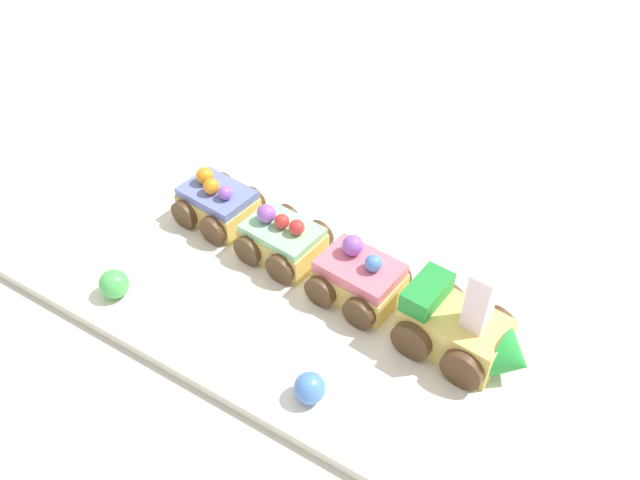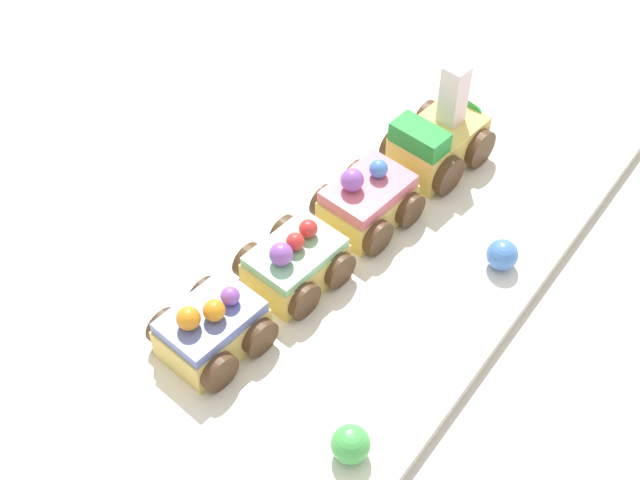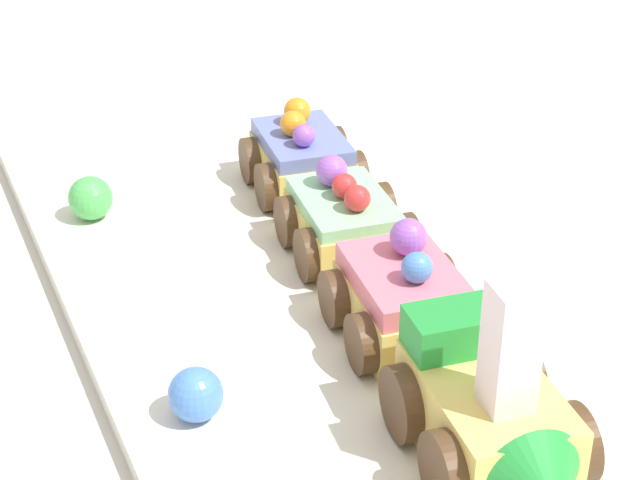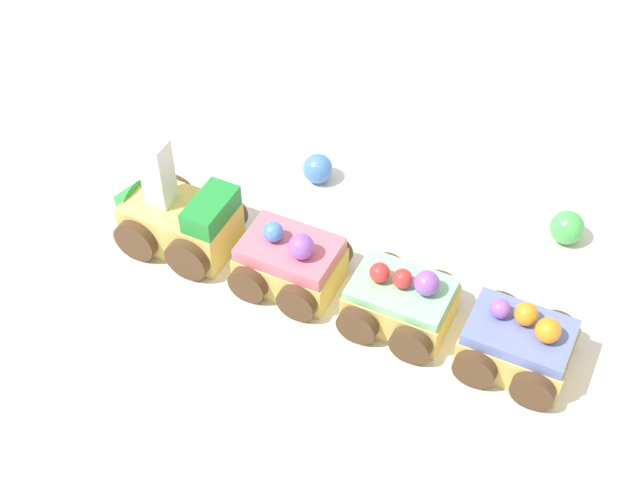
# 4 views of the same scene
# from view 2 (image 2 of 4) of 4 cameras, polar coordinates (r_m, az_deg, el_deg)

# --- Properties ---
(ground_plane) EXTENTS (10.00, 10.00, 0.00)m
(ground_plane) POSITION_cam_2_polar(r_m,az_deg,el_deg) (0.79, 1.40, -0.05)
(ground_plane) COLOR beige
(display_board) EXTENTS (0.74, 0.34, 0.01)m
(display_board) POSITION_cam_2_polar(r_m,az_deg,el_deg) (0.79, 1.41, 0.24)
(display_board) COLOR white
(display_board) RESTS_ON ground_plane
(cake_train_locomotive) EXTENTS (0.12, 0.08, 0.10)m
(cake_train_locomotive) POSITION_cam_2_polar(r_m,az_deg,el_deg) (0.84, 7.90, 6.60)
(cake_train_locomotive) COLOR #EACC66
(cake_train_locomotive) RESTS_ON display_board
(cake_car_strawberry) EXTENTS (0.08, 0.08, 0.06)m
(cake_car_strawberry) POSITION_cam_2_polar(r_m,az_deg,el_deg) (0.78, 3.05, 2.50)
(cake_car_strawberry) COLOR #EACC66
(cake_car_strawberry) RESTS_ON display_board
(cake_car_mint) EXTENTS (0.08, 0.08, 0.06)m
(cake_car_mint) POSITION_cam_2_polar(r_m,az_deg,el_deg) (0.73, -1.68, -1.43)
(cake_car_mint) COLOR #EACC66
(cake_car_mint) RESTS_ON display_board
(cake_car_blueberry) EXTENTS (0.08, 0.08, 0.06)m
(cake_car_blueberry) POSITION_cam_2_polar(r_m,az_deg,el_deg) (0.69, -6.95, -5.65)
(cake_car_blueberry) COLOR #EACC66
(cake_car_blueberry) RESTS_ON display_board
(gumball_blue) EXTENTS (0.03, 0.03, 0.03)m
(gumball_blue) POSITION_cam_2_polar(r_m,az_deg,el_deg) (0.76, 11.59, -0.93)
(gumball_blue) COLOR #4C84E0
(gumball_blue) RESTS_ON display_board
(gumball_green) EXTENTS (0.03, 0.03, 0.03)m
(gumball_green) POSITION_cam_2_polar(r_m,az_deg,el_deg) (0.64, 1.97, -12.92)
(gumball_green) COLOR #4CBC56
(gumball_green) RESTS_ON display_board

